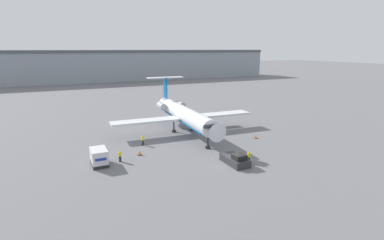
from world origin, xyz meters
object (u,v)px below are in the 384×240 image
object	(u,v)px
pushback_tug	(235,160)
traffic_cone_right	(256,136)
worker_on_apron	(120,156)
airplane_main	(185,114)
worker_near_tug	(249,157)
luggage_cart	(99,157)
traffic_cone_left	(140,153)
worker_by_wing	(143,140)

from	to	relation	value
pushback_tug	traffic_cone_right	size ratio (longest dim) A/B	6.94
worker_on_apron	traffic_cone_right	distance (m)	24.42
airplane_main	pushback_tug	size ratio (longest dim) A/B	5.91
worker_on_apron	worker_near_tug	bearing A→B (deg)	-26.72
luggage_cart	traffic_cone_left	xyz separation A→B (m)	(6.09, 1.47, -0.77)
pushback_tug	worker_near_tug	world-z (taller)	worker_near_tug
traffic_cone_left	traffic_cone_right	world-z (taller)	traffic_cone_left
pushback_tug	worker_by_wing	size ratio (longest dim) A/B	2.65
luggage_cart	worker_near_tug	size ratio (longest dim) A/B	1.93
pushback_tug	luggage_cart	size ratio (longest dim) A/B	1.36
pushback_tug	traffic_cone_left	xyz separation A→B (m)	(-11.04, 9.06, -0.25)
worker_near_tug	traffic_cone_left	world-z (taller)	worker_near_tug
airplane_main	worker_near_tug	distance (m)	18.69
worker_on_apron	traffic_cone_left	xyz separation A→B (m)	(3.25, 1.43, -0.49)
worker_near_tug	worker_by_wing	distance (m)	17.96
traffic_cone_left	traffic_cone_right	bearing A→B (deg)	-0.47
traffic_cone_left	traffic_cone_right	distance (m)	21.14
airplane_main	worker_on_apron	bearing A→B (deg)	-144.56
luggage_cart	traffic_cone_left	distance (m)	6.31
worker_near_tug	traffic_cone_left	bearing A→B (deg)	143.49
traffic_cone_left	traffic_cone_right	xyz separation A→B (m)	(21.14, -0.18, -0.05)
airplane_main	traffic_cone_right	world-z (taller)	airplane_main
worker_on_apron	traffic_cone_left	size ratio (longest dim) A/B	2.12
luggage_cart	traffic_cone_right	bearing A→B (deg)	2.71
airplane_main	worker_by_wing	xyz separation A→B (m)	(-9.47, -4.39, -2.56)
worker_by_wing	worker_on_apron	bearing A→B (deg)	-130.22
worker_near_tug	worker_by_wing	bearing A→B (deg)	128.53
traffic_cone_left	pushback_tug	bearing A→B (deg)	-39.37
airplane_main	traffic_cone_right	distance (m)	13.79
pushback_tug	worker_by_wing	xyz separation A→B (m)	(-9.30, 13.54, 0.30)
worker_on_apron	traffic_cone_left	distance (m)	3.58
worker_by_wing	worker_on_apron	xyz separation A→B (m)	(-4.99, -5.90, -0.06)
pushback_tug	worker_on_apron	world-z (taller)	pushback_tug
worker_by_wing	traffic_cone_left	world-z (taller)	worker_by_wing
luggage_cart	traffic_cone_right	size ratio (longest dim) A/B	5.10
worker_on_apron	traffic_cone_left	world-z (taller)	worker_on_apron
pushback_tug	worker_on_apron	size ratio (longest dim) A/B	2.81
airplane_main	worker_on_apron	world-z (taller)	airplane_main
worker_near_tug	worker_by_wing	xyz separation A→B (m)	(-11.19, 14.05, -0.01)
worker_near_tug	luggage_cart	bearing A→B (deg)	156.91
pushback_tug	luggage_cart	bearing A→B (deg)	156.08
traffic_cone_right	worker_on_apron	bearing A→B (deg)	-177.06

